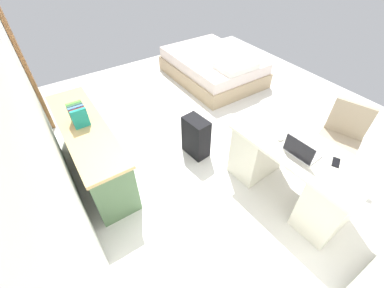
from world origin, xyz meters
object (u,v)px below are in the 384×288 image
Objects in this scene: credenza at (92,149)px; laptop at (301,151)px; bed at (213,67)px; suitcase_black at (196,137)px; desk at (291,171)px; cell_phone_near_laptop at (336,162)px; computer_mouse at (281,138)px; office_chair at (337,144)px; figurine_small at (73,106)px.

laptop reaches higher than credenza.
bed reaches higher than suitcase_black.
laptop is (-1.23, -0.40, 0.51)m from suitcase_black.
desk is at bearing -133.05° from credenza.
bed is 3.10m from laptop.
laptop is 2.37× the size of cell_phone_near_laptop.
laptop is at bearing 122.12° from desk.
desk is 1.28m from suitcase_black.
computer_mouse is at bearing -7.81° from cell_phone_near_laptop.
office_chair reaches higher than cell_phone_near_laptop.
laptop reaches higher than cell_phone_near_laptop.
cell_phone_near_laptop is (-1.96, -1.86, 0.39)m from credenza.
cell_phone_near_laptop reaches higher than desk.
desk is 1.57× the size of office_chair.
laptop is at bearing 170.98° from computer_mouse.
figurine_small is (0.37, 0.00, 0.42)m from credenza.
desk reaches higher than suitcase_black.
office_chair is (-0.02, -0.79, 0.03)m from desk.
cell_phone_near_laptop is at bearing -142.39° from laptop.
figurine_small is at bearing 38.68° from laptop.
bed is 17.30× the size of figurine_small.
suitcase_black is 1.16m from computer_mouse.
computer_mouse is (-0.97, -0.42, 0.48)m from suitcase_black.
suitcase_black is 1.78× the size of laptop.
desk is 0.43m from computer_mouse.
office_chair is 0.52× the size of credenza.
office_chair is 6.91× the size of cell_phone_near_laptop.
cell_phone_near_laptop reaches higher than credenza.
computer_mouse is (-2.58, 1.09, 0.52)m from bed.
bed is 2.21m from suitcase_black.
credenza is at bearing 46.28° from computer_mouse.
office_chair is at bearing -92.63° from cell_phone_near_laptop.
cell_phone_near_laptop is at bearing 113.86° from office_chair.
office_chair is 0.82m from cell_phone_near_laptop.
office_chair reaches higher than computer_mouse.
computer_mouse is at bearing 18.72° from desk.
computer_mouse is (0.26, -0.03, -0.03)m from laptop.
desk reaches higher than credenza.
computer_mouse is at bearing 157.13° from bed.
desk reaches higher than bed.
desk is 0.50m from cell_phone_near_laptop.
laptop is 0.34m from cell_phone_near_laptop.
cell_phone_near_laptop is (-3.10, 0.91, 0.51)m from bed.
office_chair is at bearing 175.41° from bed.
credenza is at bearing 56.93° from office_chair.
office_chair is at bearing -91.64° from desk.
bed is at bearing -74.35° from figurine_small.
cell_phone_near_laptop reaches higher than bed.
bed is 5.91× the size of laptop.
credenza is at bearing -179.77° from figurine_small.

